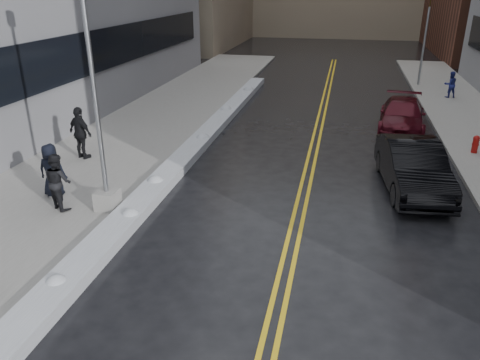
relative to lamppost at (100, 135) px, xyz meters
The scene contains 14 objects.
ground 4.62m from the lamppost, 31.22° to the right, with size 160.00×160.00×0.00m, color black.
sidewalk_west 8.72m from the lamppost, 107.03° to the left, with size 5.50×50.00×0.15m, color gray.
lane_line_left 10.12m from the lamppost, 54.77° to the left, with size 0.12×50.00×0.01m, color gold.
lane_line_right 10.29m from the lamppost, 53.36° to the left, with size 0.12×50.00×0.01m, color gold.
snow_ridge 6.50m from the lamppost, 81.94° to the left, with size 0.90×30.00×0.34m, color silver.
lamppost is the anchor object (origin of this frame).
fire_hydrant 14.81m from the lamppost, 33.04° to the left, with size 0.26×0.26×0.73m.
traffic_signal 24.98m from the lamppost, 61.79° to the left, with size 0.16×0.20×6.00m.
pedestrian_b 2.10m from the lamppost, behind, with size 0.86×0.67×1.77m, color black.
pedestrian_c 2.68m from the lamppost, 166.09° to the left, with size 0.86×0.56×1.77m, color black.
pedestrian_d 5.18m from the lamppost, 127.93° to the left, with size 1.21×0.50×2.07m, color black.
pedestrian_east 22.64m from the lamppost, 54.50° to the left, with size 0.76×0.59×1.56m, color navy.
car_black 10.28m from the lamppost, 22.65° to the left, with size 1.77×5.08×1.67m, color black.
car_maroon 14.88m from the lamppost, 49.02° to the left, with size 2.05×5.04×1.46m, color #3D0912.
Camera 1 is at (3.50, -9.83, 6.65)m, focal length 35.00 mm.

